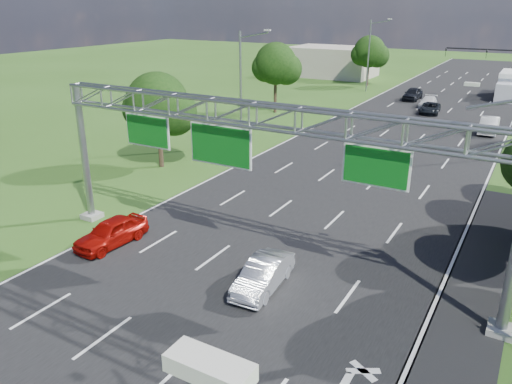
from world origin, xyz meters
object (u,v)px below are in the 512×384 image
Objects in this scene: sign_gantry at (254,128)px; silver_sedan at (263,275)px; box_truck at (509,86)px; red_coupe at (111,232)px.

silver_sedan is at bearing -49.86° from sign_gantry.
silver_sedan is 59.34m from box_truck.
box_truck is (14.37, 59.33, 0.95)m from red_coupe.
red_coupe is at bearing 177.30° from silver_sedan.
red_coupe is 0.46× the size of box_truck.
box_truck is at bearing 80.52° from red_coupe.
silver_sedan is at bearing -95.17° from box_truck.
sign_gantry is 5.54× the size of red_coupe.
silver_sedan is (1.47, -1.74, -6.20)m from sign_gantry.
sign_gantry is at bearing -96.77° from box_truck.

